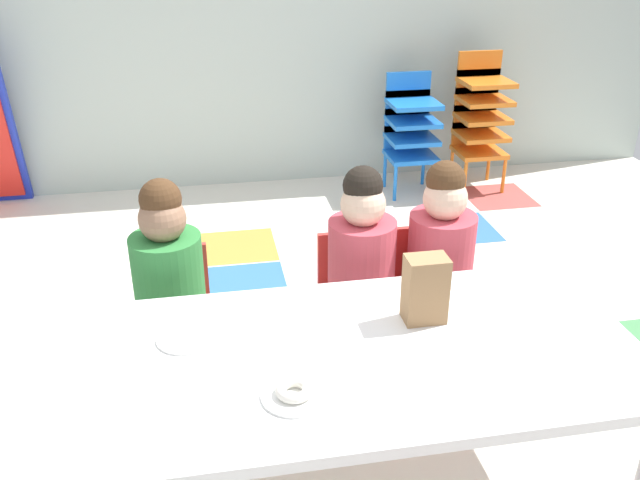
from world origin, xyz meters
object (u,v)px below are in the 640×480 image
(kid_chair_orange_stack, at_px, (480,114))
(paper_bag_brown, at_px, (425,289))
(paper_plate_center_table, at_px, (186,338))
(seated_child_near_camera, at_px, (168,274))
(donut_powdered_on_plate, at_px, (294,390))
(seated_child_far_right, at_px, (440,251))
(paper_plate_near_edge, at_px, (294,396))
(craft_table, at_px, (337,365))
(kid_chair_blue_stack, at_px, (411,126))
(seated_child_middle_seat, at_px, (361,258))

(kid_chair_orange_stack, xyz_separation_m, paper_bag_brown, (-1.23, -2.51, 0.18))
(paper_plate_center_table, bearing_deg, seated_child_near_camera, 97.44)
(seated_child_near_camera, height_order, donut_powdered_on_plate, seated_child_near_camera)
(donut_powdered_on_plate, bearing_deg, seated_child_far_right, 49.58)
(kid_chair_orange_stack, distance_m, paper_bag_brown, 2.80)
(kid_chair_orange_stack, distance_m, paper_plate_near_edge, 3.29)
(craft_table, xyz_separation_m, kid_chair_orange_stack, (1.54, 2.64, -0.03))
(kid_chair_blue_stack, xyz_separation_m, paper_plate_center_table, (-1.49, -2.49, 0.13))
(kid_chair_blue_stack, bearing_deg, paper_plate_near_edge, -113.14)
(kid_chair_blue_stack, height_order, donut_powdered_on_plate, kid_chair_blue_stack)
(paper_bag_brown, bearing_deg, kid_chair_blue_stack, 73.48)
(craft_table, distance_m, paper_plate_near_edge, 0.24)
(seated_child_near_camera, xyz_separation_m, kid_chair_blue_stack, (1.55, 2.00, -0.10))
(seated_child_far_right, distance_m, paper_plate_center_table, 1.10)
(paper_plate_center_table, height_order, donut_powdered_on_plate, donut_powdered_on_plate)
(kid_chair_blue_stack, relative_size, kid_chair_orange_stack, 0.87)
(seated_child_near_camera, height_order, paper_plate_near_edge, seated_child_near_camera)
(seated_child_middle_seat, xyz_separation_m, paper_plate_center_table, (-0.66, -0.49, 0.04))
(seated_child_middle_seat, bearing_deg, seated_child_near_camera, 180.00)
(craft_table, height_order, seated_child_far_right, seated_child_far_right)
(seated_child_near_camera, bearing_deg, craft_table, -52.14)
(paper_bag_brown, distance_m, paper_plate_center_table, 0.75)
(seated_child_near_camera, xyz_separation_m, paper_plate_near_edge, (0.35, -0.82, 0.04))
(craft_table, relative_size, kid_chair_orange_stack, 1.98)
(seated_child_middle_seat, relative_size, paper_plate_center_table, 5.10)
(donut_powdered_on_plate, bearing_deg, seated_child_near_camera, 112.87)
(seated_child_far_right, relative_size, paper_bag_brown, 4.17)
(craft_table, height_order, seated_child_middle_seat, seated_child_middle_seat)
(paper_bag_brown, bearing_deg, paper_plate_near_edge, -146.24)
(seated_child_middle_seat, height_order, kid_chair_orange_stack, seated_child_middle_seat)
(craft_table, bearing_deg, paper_plate_near_edge, -130.85)
(seated_child_far_right, xyz_separation_m, donut_powdered_on_plate, (-0.70, -0.82, 0.06))
(seated_child_near_camera, relative_size, paper_bag_brown, 4.17)
(seated_child_near_camera, relative_size, kid_chair_blue_stack, 1.15)
(paper_plate_center_table, bearing_deg, seated_child_middle_seat, 36.51)
(seated_child_middle_seat, relative_size, paper_plate_near_edge, 5.10)
(seated_child_near_camera, height_order, kid_chair_orange_stack, seated_child_near_camera)
(paper_bag_brown, bearing_deg, seated_child_middle_seat, 98.66)
(seated_child_middle_seat, height_order, paper_plate_near_edge, seated_child_middle_seat)
(seated_child_far_right, height_order, kid_chair_blue_stack, seated_child_far_right)
(seated_child_near_camera, relative_size, seated_child_middle_seat, 1.00)
(seated_child_near_camera, relative_size, paper_plate_center_table, 5.10)
(craft_table, height_order, donut_powdered_on_plate, donut_powdered_on_plate)
(seated_child_near_camera, bearing_deg, donut_powdered_on_plate, -67.13)
(kid_chair_blue_stack, bearing_deg, donut_powdered_on_plate, -113.14)
(seated_child_middle_seat, bearing_deg, paper_bag_brown, -81.34)
(seated_child_near_camera, bearing_deg, paper_bag_brown, -32.53)
(kid_chair_blue_stack, xyz_separation_m, donut_powdered_on_plate, (-1.20, -2.82, 0.15))
(seated_child_middle_seat, bearing_deg, kid_chair_blue_stack, 67.59)
(kid_chair_blue_stack, height_order, paper_plate_near_edge, kid_chair_blue_stack)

